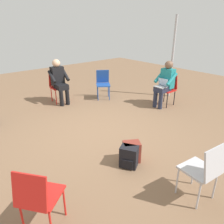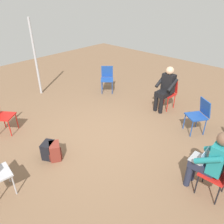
{
  "view_description": "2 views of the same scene",
  "coord_description": "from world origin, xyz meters",
  "px_view_note": "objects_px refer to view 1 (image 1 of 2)",
  "views": [
    {
      "loc": [
        3.34,
        -2.46,
        2.23
      ],
      "look_at": [
        0.3,
        0.13,
        0.54
      ],
      "focal_mm": 35.0,
      "sensor_mm": 36.0,
      "label": 1
    },
    {
      "loc": [
        2.91,
        3.02,
        3.05
      ],
      "look_at": [
        -0.15,
        0.16,
        0.68
      ],
      "focal_mm": 35.0,
      "sensor_mm": 36.0,
      "label": 2
    }
  ],
  "objects_px": {
    "person_in_black": "(59,79)",
    "chair_northwest": "(103,82)",
    "chair_southeast": "(38,196)",
    "chair_east": "(204,169)",
    "chair_north": "(168,87)",
    "backpack_by_empty_chair": "(131,153)",
    "person_with_laptop": "(165,82)",
    "chair_west": "(57,85)",
    "backpack_near_laptop_user": "(129,158)"
  },
  "relations": [
    {
      "from": "person_with_laptop",
      "to": "person_in_black",
      "type": "height_order",
      "value": "same"
    },
    {
      "from": "person_with_laptop",
      "to": "backpack_near_laptop_user",
      "type": "distance_m",
      "value": 3.05
    },
    {
      "from": "chair_east",
      "to": "person_with_laptop",
      "type": "relative_size",
      "value": 0.69
    },
    {
      "from": "chair_north",
      "to": "chair_east",
      "type": "distance_m",
      "value": 3.62
    },
    {
      "from": "chair_west",
      "to": "backpack_near_laptop_user",
      "type": "relative_size",
      "value": 2.36
    },
    {
      "from": "backpack_by_empty_chair",
      "to": "person_in_black",
      "type": "bearing_deg",
      "value": 171.94
    },
    {
      "from": "chair_west",
      "to": "backpack_near_laptop_user",
      "type": "xyz_separation_m",
      "value": [
        3.6,
        -0.62,
        -0.34
      ]
    },
    {
      "from": "chair_west",
      "to": "chair_northwest",
      "type": "xyz_separation_m",
      "value": [
        0.63,
        1.19,
        0.0
      ]
    },
    {
      "from": "person_with_laptop",
      "to": "chair_west",
      "type": "bearing_deg",
      "value": 41.38
    },
    {
      "from": "person_with_laptop",
      "to": "backpack_near_laptop_user",
      "type": "relative_size",
      "value": 3.44
    },
    {
      "from": "person_in_black",
      "to": "chair_northwest",
      "type": "bearing_deg",
      "value": 163.03
    },
    {
      "from": "chair_west",
      "to": "chair_southeast",
      "type": "bearing_deg",
      "value": 64.25
    },
    {
      "from": "chair_northwest",
      "to": "person_with_laptop",
      "type": "bearing_deg",
      "value": 152.64
    },
    {
      "from": "chair_north",
      "to": "chair_northwest",
      "type": "height_order",
      "value": "same"
    },
    {
      "from": "chair_southeast",
      "to": "chair_east",
      "type": "bearing_deg",
      "value": 26.3
    },
    {
      "from": "chair_southeast",
      "to": "backpack_near_laptop_user",
      "type": "xyz_separation_m",
      "value": [
        -0.21,
        1.59,
        -0.34
      ]
    },
    {
      "from": "chair_northwest",
      "to": "person_with_laptop",
      "type": "height_order",
      "value": "person_with_laptop"
    },
    {
      "from": "person_with_laptop",
      "to": "person_in_black",
      "type": "relative_size",
      "value": 1.0
    },
    {
      "from": "chair_west",
      "to": "chair_east",
      "type": "xyz_separation_m",
      "value": [
        4.73,
        -0.41,
        0.0
      ]
    },
    {
      "from": "chair_west",
      "to": "backpack_near_laptop_user",
      "type": "bearing_deg",
      "value": 84.52
    },
    {
      "from": "chair_northwest",
      "to": "chair_east",
      "type": "distance_m",
      "value": 4.4
    },
    {
      "from": "backpack_near_laptop_user",
      "to": "backpack_by_empty_chair",
      "type": "distance_m",
      "value": 0.15
    },
    {
      "from": "chair_west",
      "to": "backpack_near_laptop_user",
      "type": "distance_m",
      "value": 3.67
    },
    {
      "from": "person_with_laptop",
      "to": "backpack_by_empty_chair",
      "type": "distance_m",
      "value": 2.9
    },
    {
      "from": "chair_west",
      "to": "chair_east",
      "type": "height_order",
      "value": "same"
    },
    {
      "from": "chair_southeast",
      "to": "person_in_black",
      "type": "height_order",
      "value": "person_in_black"
    },
    {
      "from": "person_with_laptop",
      "to": "person_in_black",
      "type": "xyz_separation_m",
      "value": [
        -2.09,
        -2.07,
        0.0
      ]
    },
    {
      "from": "chair_east",
      "to": "chair_west",
      "type": "bearing_deg",
      "value": 92.0
    },
    {
      "from": "backpack_near_laptop_user",
      "to": "backpack_by_empty_chair",
      "type": "xyz_separation_m",
      "value": [
        -0.07,
        0.13,
        0.0
      ]
    },
    {
      "from": "person_in_black",
      "to": "backpack_by_empty_chair",
      "type": "distance_m",
      "value": 3.44
    },
    {
      "from": "backpack_near_laptop_user",
      "to": "backpack_by_empty_chair",
      "type": "height_order",
      "value": "same"
    },
    {
      "from": "chair_southeast",
      "to": "backpack_by_empty_chair",
      "type": "relative_size",
      "value": 2.36
    },
    {
      "from": "chair_southeast",
      "to": "person_with_laptop",
      "type": "relative_size",
      "value": 0.69
    },
    {
      "from": "chair_north",
      "to": "backpack_by_empty_chair",
      "type": "height_order",
      "value": "chair_north"
    },
    {
      "from": "chair_east",
      "to": "person_in_black",
      "type": "bearing_deg",
      "value": 91.98
    },
    {
      "from": "chair_northwest",
      "to": "chair_east",
      "type": "xyz_separation_m",
      "value": [
        4.1,
        -1.6,
        0.0
      ]
    },
    {
      "from": "chair_east",
      "to": "person_in_black",
      "type": "height_order",
      "value": "person_in_black"
    },
    {
      "from": "chair_northwest",
      "to": "person_with_laptop",
      "type": "xyz_separation_m",
      "value": [
        1.62,
        0.87,
        0.2
      ]
    },
    {
      "from": "chair_southeast",
      "to": "chair_east",
      "type": "xyz_separation_m",
      "value": [
        0.92,
        1.79,
        0.0
      ]
    },
    {
      "from": "chair_west",
      "to": "person_with_laptop",
      "type": "distance_m",
      "value": 3.06
    },
    {
      "from": "person_in_black",
      "to": "chair_north",
      "type": "bearing_deg",
      "value": 141.38
    },
    {
      "from": "chair_northwest",
      "to": "chair_east",
      "type": "height_order",
      "value": "same"
    },
    {
      "from": "person_in_black",
      "to": "backpack_near_laptop_user",
      "type": "relative_size",
      "value": 3.44
    },
    {
      "from": "chair_north",
      "to": "backpack_by_empty_chair",
      "type": "xyz_separation_m",
      "value": [
        1.28,
        -2.72,
        -0.34
      ]
    },
    {
      "from": "chair_north",
      "to": "chair_northwest",
      "type": "distance_m",
      "value": 1.92
    },
    {
      "from": "chair_east",
      "to": "backpack_by_empty_chair",
      "type": "bearing_deg",
      "value": 100.63
    },
    {
      "from": "chair_east",
      "to": "chair_north",
      "type": "bearing_deg",
      "value": 50.21
    },
    {
      "from": "person_in_black",
      "to": "backpack_by_empty_chair",
      "type": "relative_size",
      "value": 3.44
    },
    {
      "from": "chair_north",
      "to": "person_in_black",
      "type": "height_order",
      "value": "person_in_black"
    },
    {
      "from": "chair_northwest",
      "to": "backpack_by_empty_chair",
      "type": "distance_m",
      "value": 3.37
    }
  ]
}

